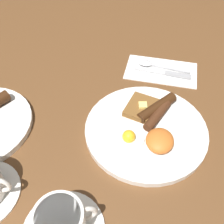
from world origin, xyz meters
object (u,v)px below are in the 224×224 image
teacup_near (62,224)px  breakfast_plate_near (147,128)px  spoon (151,64)px  knife (166,73)px

teacup_near → breakfast_plate_near: bearing=-20.3°
breakfast_plate_near → spoon: (0.25, 0.04, -0.00)m
breakfast_plate_near → spoon: size_ratio=1.81×
knife → breakfast_plate_near: bearing=87.2°
teacup_near → knife: (0.48, -0.11, -0.02)m
teacup_near → spoon: (0.51, -0.06, -0.02)m
breakfast_plate_near → spoon: 0.25m
breakfast_plate_near → teacup_near: bearing=159.7°
spoon → breakfast_plate_near: bearing=101.1°
teacup_near → spoon: 0.51m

